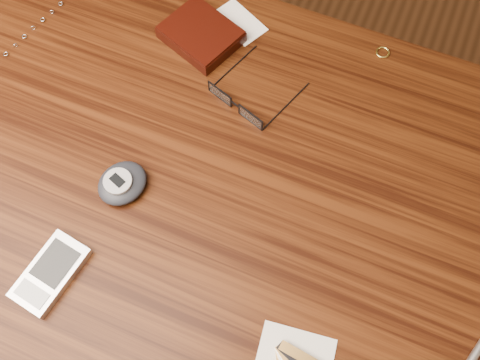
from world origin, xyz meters
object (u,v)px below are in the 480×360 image
at_px(desk, 199,212).
at_px(wallet_and_card, 202,34).
at_px(pedometer, 122,183).
at_px(pda_phone, 50,273).
at_px(eyeglasses, 238,103).

distance_m(desk, wallet_and_card, 0.27).
relative_size(wallet_and_card, pedometer, 1.83).
bearing_deg(pda_phone, wallet_and_card, 87.12).
relative_size(desk, pda_phone, 9.38).
relative_size(wallet_and_card, eyeglasses, 1.15).
height_order(eyeglasses, pedometer, pedometer).
xyz_separation_m(desk, pedometer, (-0.09, -0.04, 0.11)).
distance_m(wallet_and_card, eyeglasses, 0.14).
distance_m(desk, pda_phone, 0.24).
bearing_deg(desk, pedometer, -156.13).
distance_m(eyeglasses, pda_phone, 0.34).
relative_size(desk, eyeglasses, 7.35).
distance_m(desk, eyeglasses, 0.18).
distance_m(desk, pedometer, 0.15).
distance_m(pda_phone, pedometer, 0.15).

